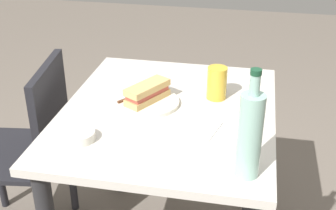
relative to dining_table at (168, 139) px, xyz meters
name	(u,v)px	position (x,y,z in m)	size (l,w,h in m)	color
dining_table	(168,139)	(0.00, 0.00, 0.00)	(0.92, 0.78, 0.72)	beige
chair_far	(32,146)	(0.01, 0.59, -0.11)	(0.45, 0.45, 0.85)	black
plate_near	(148,102)	(0.03, 0.08, 0.14)	(0.24, 0.24, 0.01)	silver
baguette_sandwich_near	(147,92)	(0.03, 0.08, 0.18)	(0.20, 0.15, 0.07)	tan
knife_near	(135,96)	(0.05, 0.14, 0.15)	(0.15, 0.12, 0.01)	silver
water_bottle	(250,134)	(-0.35, -0.30, 0.27)	(0.07, 0.07, 0.33)	#99C6B7
beer_glass	(217,83)	(0.13, -0.16, 0.19)	(0.08, 0.08, 0.13)	gold
olive_bowl	(80,136)	(-0.26, 0.24, 0.14)	(0.10, 0.10, 0.03)	silver
paper_napkin	(197,127)	(-0.11, -0.12, 0.13)	(0.14, 0.14, 0.00)	white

